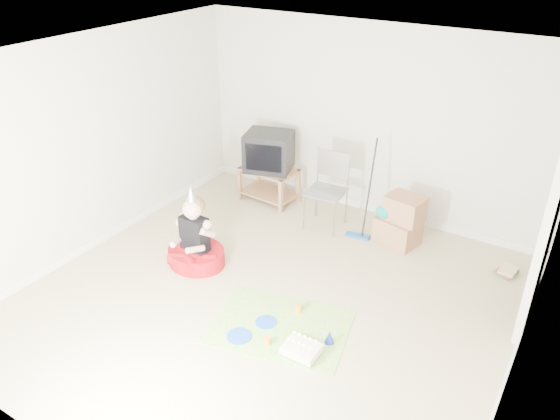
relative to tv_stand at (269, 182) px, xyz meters
The scene contains 16 objects.
ground 2.40m from the tv_stand, 57.32° to the right, with size 5.00×5.00×0.00m, color #C5B68D.
doorway_recess 3.92m from the tv_stand, 12.05° to the right, with size 0.02×0.90×2.05m, color black.
tv_stand is the anchor object (origin of this frame).
crt_tv 0.48m from the tv_stand, 116.57° to the left, with size 0.64×0.53×0.55m, color black.
folding_chair 1.11m from the tv_stand, 13.45° to the right, with size 0.51×0.49×1.06m.
cardboard_boxes 2.06m from the tv_stand, ahead, with size 0.61×0.50×0.66m.
floor_mop 1.60m from the tv_stand, 10.37° to the right, with size 0.33×0.42×1.26m.
book_pile 3.43m from the tv_stand, ahead, with size 0.27×0.31×0.09m.
seated_woman 1.89m from the tv_stand, 84.94° to the right, with size 0.76×0.76×1.04m.
party_mat 2.86m from the tv_stand, 54.91° to the right, with size 1.39×1.01×0.01m, color #EF327A.
birthday_cake 3.27m from the tv_stand, 51.65° to the right, with size 0.34×0.27×0.15m.
blue_plate_near 2.81m from the tv_stand, 57.84° to the right, with size 0.22×0.22×0.01m, color blue.
blue_plate_far 3.03m from the tv_stand, 62.91° to the right, with size 0.25×0.25×0.01m, color blue.
orange_cup_near 2.64m from the tv_stand, 50.29° to the right, with size 0.07×0.07×0.08m, color orange.
orange_cup_far 3.12m from the tv_stand, 57.44° to the right, with size 0.07×0.07×0.08m, color orange.
blue_party_hat 3.16m from the tv_stand, 46.30° to the right, with size 0.10×0.10×0.14m, color #1B32C3.
Camera 1 is at (2.66, -4.04, 3.72)m, focal length 35.00 mm.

